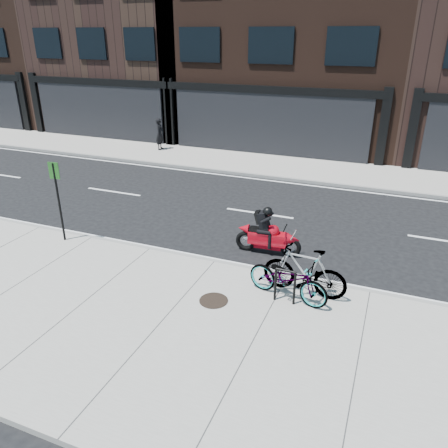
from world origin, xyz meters
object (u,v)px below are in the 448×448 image
at_px(bike_rack, 285,283).
at_px(manhole_cover, 214,300).
at_px(motorcycle, 271,235).
at_px(bicycle_front, 288,278).
at_px(pedestrian, 160,134).
at_px(bicycle_rear, 305,271).
at_px(sign_post, 58,195).

height_order(bike_rack, manhole_cover, bike_rack).
relative_size(bike_rack, motorcycle, 0.44).
bearing_deg(motorcycle, bicycle_front, -68.60).
bearing_deg(pedestrian, manhole_cover, -155.31).
bearing_deg(bicycle_rear, manhole_cover, -55.78).
height_order(pedestrian, sign_post, sign_post).
height_order(manhole_cover, sign_post, sign_post).
height_order(bicycle_front, pedestrian, pedestrian).
distance_m(bicycle_rear, sign_post, 7.21).
height_order(motorcycle, pedestrian, pedestrian).
distance_m(bike_rack, bicycle_front, 0.18).
height_order(bicycle_rear, sign_post, sign_post).
bearing_deg(bicycle_front, sign_post, 98.06).
bearing_deg(pedestrian, bicycle_front, -148.83).
bearing_deg(bicycle_rear, sign_post, -88.43).
distance_m(bicycle_front, manhole_cover, 1.77).
bearing_deg(sign_post, manhole_cover, -21.03).
height_order(bicycle_front, sign_post, sign_post).
bearing_deg(bicycle_rear, pedestrian, -134.12).
bearing_deg(bike_rack, bicycle_front, 84.02).
bearing_deg(pedestrian, bicycle_rear, -147.09).
distance_m(bicycle_rear, manhole_cover, 2.19).
relative_size(bike_rack, pedestrian, 0.52).
bearing_deg(bike_rack, manhole_cover, -159.30).
distance_m(bicycle_front, sign_post, 6.94).
height_order(bicycle_rear, manhole_cover, bicycle_rear).
bearing_deg(sign_post, bicycle_front, -11.94).
bearing_deg(motorcycle, bike_rack, -70.66).
relative_size(motorcycle, manhole_cover, 2.85).
distance_m(motorcycle, sign_post, 6.13).
bearing_deg(bicycle_front, manhole_cover, 129.03).
bearing_deg(bike_rack, bicycle_rear, 58.28).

